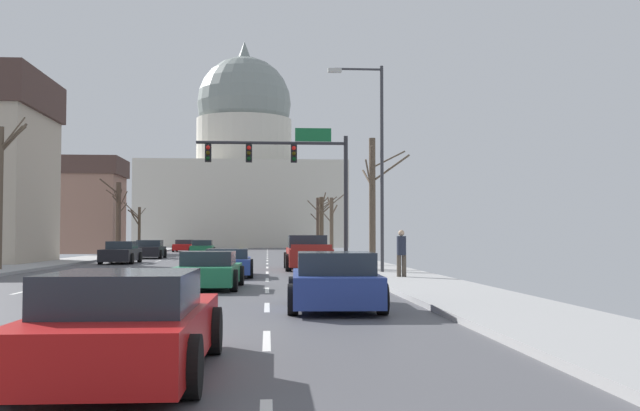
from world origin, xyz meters
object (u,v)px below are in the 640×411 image
at_px(sedan_near_02, 209,271).
at_px(sedan_oncoming_02, 202,248).
at_px(street_lamp_right, 375,150).
at_px(sedan_near_03, 334,282).
at_px(signal_gantry, 293,166).
at_px(sedan_oncoming_03, 184,246).
at_px(pickup_truck_near_00, 308,254).
at_px(sedan_near_01, 228,263).
at_px(sedan_near_04, 127,326).
at_px(sedan_oncoming_00, 121,253).
at_px(sedan_oncoming_01, 149,250).
at_px(pedestrian_00, 401,251).

height_order(sedan_near_02, sedan_oncoming_02, sedan_oncoming_02).
xyz_separation_m(street_lamp_right, sedan_near_03, (-2.94, -13.66, -4.54)).
relative_size(signal_gantry, sedan_oncoming_03, 1.85).
distance_m(signal_gantry, pickup_truck_near_00, 5.51).
relative_size(sedan_near_01, sedan_oncoming_03, 1.10).
bearing_deg(sedan_near_04, sedan_near_03, 67.43).
bearing_deg(sedan_oncoming_00, sedan_near_02, -72.14).
xyz_separation_m(street_lamp_right, sedan_oncoming_03, (-12.89, 45.81, -4.56)).
distance_m(pickup_truck_near_00, sedan_near_04, 26.61).
bearing_deg(signal_gantry, street_lamp_right, -69.62).
height_order(sedan_near_02, sedan_oncoming_00, sedan_oncoming_00).
height_order(sedan_near_02, sedan_oncoming_03, sedan_oncoming_03).
height_order(sedan_near_03, sedan_oncoming_02, sedan_oncoming_02).
distance_m(sedan_oncoming_02, sedan_oncoming_03, 13.36).
xyz_separation_m(pickup_truck_near_00, sedan_near_04, (-3.56, -26.37, -0.18)).
xyz_separation_m(sedan_near_02, sedan_oncoming_02, (-3.73, 39.92, 0.05)).
height_order(sedan_oncoming_00, sedan_oncoming_02, sedan_oncoming_00).
bearing_deg(pickup_truck_near_00, sedan_near_01, -121.36).
bearing_deg(sedan_near_02, sedan_oncoming_03, 97.21).
xyz_separation_m(sedan_near_01, sedan_oncoming_00, (-7.00, 14.43, 0.08)).
relative_size(signal_gantry, sedan_oncoming_02, 1.83).
xyz_separation_m(sedan_near_02, sedan_near_04, (0.16, -13.97, 0.03)).
height_order(pickup_truck_near_00, sedan_oncoming_02, pickup_truck_near_00).
distance_m(sedan_near_04, sedan_oncoming_03, 67.26).
relative_size(sedan_near_02, sedan_oncoming_03, 1.02).
distance_m(sedan_near_01, sedan_oncoming_02, 33.49).
distance_m(pickup_truck_near_00, sedan_oncoming_03, 41.86).
xyz_separation_m(sedan_oncoming_02, sedan_oncoming_03, (-2.97, 13.03, -0.00)).
relative_size(pickup_truck_near_00, sedan_near_03, 1.34).
xyz_separation_m(sedan_near_04, sedan_oncoming_01, (-6.84, 44.74, 0.05)).
relative_size(sedan_near_02, pedestrian_00, 2.59).
bearing_deg(sedan_oncoming_00, sedan_oncoming_01, 89.36).
height_order(street_lamp_right, sedan_oncoming_01, street_lamp_right).
height_order(signal_gantry, sedan_oncoming_02, signal_gantry).
distance_m(pickup_truck_near_00, sedan_oncoming_02, 28.50).
bearing_deg(sedan_oncoming_03, sedan_near_03, -80.50).
bearing_deg(sedan_near_04, pedestrian_00, 69.77).
distance_m(sedan_oncoming_00, sedan_oncoming_01, 9.69).
height_order(sedan_near_02, pedestrian_00, pedestrian_00).
height_order(signal_gantry, sedan_near_04, signal_gantry).
distance_m(pickup_truck_near_00, sedan_near_03, 18.93).
xyz_separation_m(sedan_near_02, pedestrian_00, (6.60, 3.51, 0.54)).
bearing_deg(sedan_oncoming_01, sedan_oncoming_00, -90.64).
height_order(signal_gantry, sedan_oncoming_00, signal_gantry).
height_order(sedan_near_04, sedan_oncoming_00, sedan_oncoming_00).
relative_size(street_lamp_right, pickup_truck_near_00, 1.47).
xyz_separation_m(signal_gantry, street_lamp_right, (3.09, -8.32, -0.15)).
relative_size(street_lamp_right, sedan_near_03, 1.97).
bearing_deg(sedan_oncoming_03, sedan_oncoming_02, -77.15).
distance_m(sedan_near_01, sedan_oncoming_01, 25.08).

